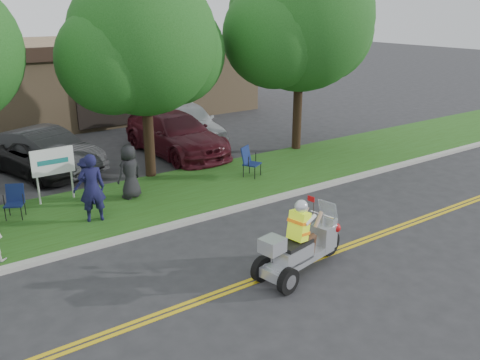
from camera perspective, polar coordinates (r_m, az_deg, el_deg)
ground at (r=12.10m, az=2.87°, el=-9.30°), size 120.00×120.00×0.00m
centerline_near at (r=11.70m, az=4.64°, el=-10.36°), size 60.00×0.10×0.01m
centerline_far at (r=11.81m, az=4.14°, el=-10.06°), size 60.00×0.10×0.01m
curb at (r=14.36m, az=-4.60°, el=-4.31°), size 60.00×0.25×0.12m
grass_verge at (r=16.12m, az=-8.49°, el=-1.80°), size 60.00×4.00×0.10m
commercial_building at (r=28.90m, az=-17.69°, el=10.80°), size 18.00×8.20×4.00m
tree_mid at (r=17.20m, az=-10.68°, el=14.41°), size 5.88×4.80×7.05m
tree_right at (r=20.58m, az=6.89°, el=16.97°), size 6.86×5.60×8.07m
business_sign at (r=16.06m, az=-20.26°, el=1.65°), size 1.25×0.06×1.75m
trike_scooter at (r=11.51m, az=6.81°, el=-7.54°), size 2.70×1.11×1.77m
lawn_chair_a at (r=15.46m, az=-23.97°, el=-1.96°), size 0.66×0.67×0.93m
lawn_chair_b at (r=17.50m, az=1.01°, el=2.30°), size 0.75×0.76×1.04m
spectator_adult_left at (r=14.30m, az=-16.30°, el=-0.84°), size 0.79×0.62×1.91m
spectator_chair_a at (r=15.58m, az=-16.70°, el=-0.12°), size 1.01×0.68×1.46m
spectator_chair_b at (r=15.79m, az=-12.29°, el=0.91°), size 0.94×0.75×1.67m
parked_car_left at (r=19.61m, az=-21.02°, el=3.11°), size 3.39×4.94×1.54m
parked_car_mid at (r=19.31m, az=-21.45°, el=2.33°), size 3.19×4.81×1.23m
parked_car_right at (r=20.65m, az=-7.25°, el=5.14°), size 2.55×5.74×1.64m
parked_car_far_right at (r=22.48m, az=-6.02°, el=6.50°), size 2.74×5.38×1.76m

